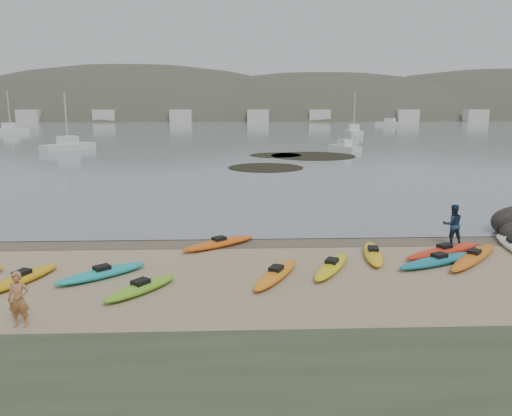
{
  "coord_description": "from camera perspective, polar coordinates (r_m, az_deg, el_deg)",
  "views": [
    {
      "loc": [
        -0.86,
        -22.21,
        6.2
      ],
      "look_at": [
        0.0,
        0.0,
        1.5
      ],
      "focal_mm": 35.0,
      "sensor_mm": 36.0,
      "label": 1
    }
  ],
  "objects": [
    {
      "name": "moored_boats",
      "position": [
        100.34,
        -2.59,
        8.69
      ],
      "size": [
        96.58,
        78.77,
        1.17
      ],
      "color": "silver",
      "rests_on": "ground"
    },
    {
      "name": "kelp_mats",
      "position": [
        56.59,
        4.33,
        5.64
      ],
      "size": [
        14.93,
        19.3,
        0.04
      ],
      "color": "black",
      "rests_on": "water"
    },
    {
      "name": "far_town",
      "position": [
        167.41,
        0.14,
        10.49
      ],
      "size": [
        199.0,
        5.0,
        4.0
      ],
      "color": "beige",
      "rests_on": "ground"
    },
    {
      "name": "person_west",
      "position": [
        15.65,
        -25.5,
        -9.42
      ],
      "size": [
        0.59,
        0.39,
        1.62
      ],
      "primitive_type": "imported",
      "rotation": [
        0.0,
        0.0,
        0.01
      ],
      "color": "#B27547",
      "rests_on": "ground"
    },
    {
      "name": "wet_sand",
      "position": [
        22.79,
        0.03,
        -3.84
      ],
      "size": [
        60.0,
        60.0,
        0.0
      ],
      "primitive_type": "plane",
      "color": "brown",
      "rests_on": "ground"
    },
    {
      "name": "ground",
      "position": [
        23.08,
        -0.0,
        -3.65
      ],
      "size": [
        600.0,
        600.0,
        0.0
      ],
      "primitive_type": "plane",
      "color": "tan",
      "rests_on": "ground"
    },
    {
      "name": "water",
      "position": [
        322.27,
        -2.1,
        10.82
      ],
      "size": [
        1200.0,
        1200.0,
        0.0
      ],
      "primitive_type": "plane",
      "color": "slate",
      "rests_on": "ground"
    },
    {
      "name": "far_hills",
      "position": [
        221.0,
        8.33,
        6.06
      ],
      "size": [
        550.0,
        135.0,
        80.0
      ],
      "color": "#384235",
      "rests_on": "ground"
    },
    {
      "name": "kayaks",
      "position": [
        19.44,
        5.06,
        -6.18
      ],
      "size": [
        22.88,
        8.07,
        0.34
      ],
      "color": "white",
      "rests_on": "ground"
    },
    {
      "name": "person_east",
      "position": [
        23.81,
        21.55,
        -1.76
      ],
      "size": [
        0.9,
        0.71,
        1.81
      ],
      "primitive_type": "imported",
      "rotation": [
        0.0,
        0.0,
        3.12
      ],
      "color": "#1A2E4E",
      "rests_on": "ground"
    }
  ]
}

